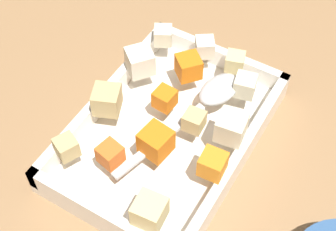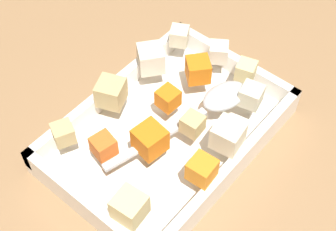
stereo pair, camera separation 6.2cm
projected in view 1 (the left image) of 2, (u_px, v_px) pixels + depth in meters
ground_plane at (153, 140)px, 0.66m from camera, size 4.00×4.00×0.00m
baking_dish at (168, 134)px, 0.65m from camera, size 0.30×0.21×0.04m
carrot_chunk_corner_sw at (156, 142)px, 0.59m from camera, size 0.04×0.04×0.03m
carrot_chunk_heap_side at (213, 164)px, 0.57m from camera, size 0.03×0.03×0.03m
carrot_chunk_front_center at (167, 99)px, 0.63m from camera, size 0.03×0.03×0.02m
carrot_chunk_back_center at (110, 154)px, 0.58m from camera, size 0.03×0.03×0.03m
carrot_chunk_near_right at (189, 67)px, 0.66m from camera, size 0.04×0.04×0.03m
potato_chunk_mid_left at (107, 100)px, 0.62m from camera, size 0.04×0.04×0.03m
potato_chunk_far_right at (163, 36)px, 0.70m from camera, size 0.03×0.03×0.02m
potato_chunk_under_handle at (150, 211)px, 0.53m from camera, size 0.04×0.04×0.03m
potato_chunk_center at (245, 85)px, 0.64m from camera, size 0.03×0.03×0.03m
potato_chunk_near_left at (194, 121)px, 0.61m from camera, size 0.03×0.03×0.02m
potato_chunk_corner_ne at (235, 62)px, 0.67m from camera, size 0.03×0.03×0.02m
potato_chunk_near_spoon at (231, 127)px, 0.60m from camera, size 0.04×0.04×0.03m
potato_chunk_mid_right at (67, 147)px, 0.59m from camera, size 0.03×0.03×0.02m
parsnip_chunk_corner_se at (140, 61)px, 0.66m from camera, size 0.05×0.05×0.03m
parsnip_chunk_heap_top at (203, 46)px, 0.69m from camera, size 0.03×0.03×0.03m
serving_spoon at (212, 95)px, 0.64m from camera, size 0.21×0.08×0.02m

